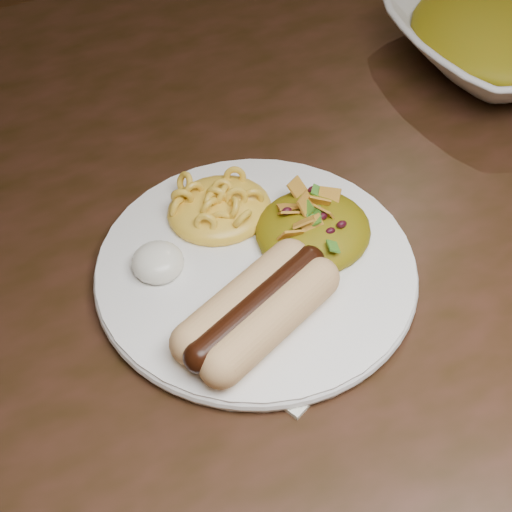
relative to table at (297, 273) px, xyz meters
name	(u,v)px	position (x,y,z in m)	size (l,w,h in m)	color
table	(297,273)	(0.00, 0.00, 0.00)	(1.60, 0.90, 0.75)	#3B1E16
plate	(256,270)	(-0.07, -0.06, 0.10)	(0.26, 0.26, 0.01)	white
hotdog	(257,309)	(-0.10, -0.11, 0.12)	(0.12, 0.10, 0.03)	#DFC96F
mac_and_cheese	(219,198)	(-0.08, 0.01, 0.12)	(0.09, 0.08, 0.04)	#EEAD46
sour_cream	(157,258)	(-0.15, -0.03, 0.12)	(0.04, 0.04, 0.03)	white
taco_salad	(314,222)	(-0.02, -0.05, 0.12)	(0.10, 0.09, 0.04)	#B45D04
fork	(251,373)	(-0.12, -0.14, 0.09)	(0.02, 0.13, 0.00)	white
serving_bowl	(506,39)	(0.30, 0.11, 0.12)	(0.24, 0.24, 0.06)	white
bowl_filling	(511,21)	(0.30, 0.11, 0.14)	(0.21, 0.21, 0.05)	#B45D04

